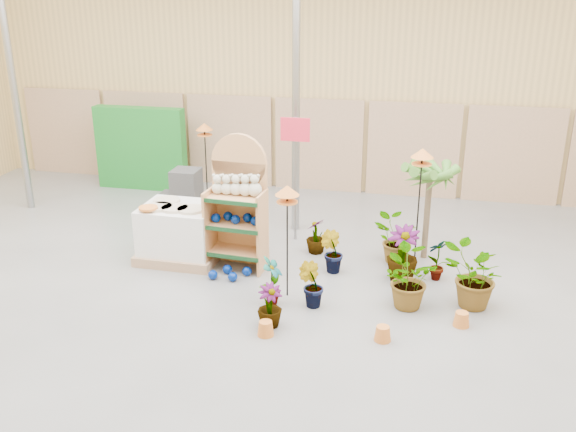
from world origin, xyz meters
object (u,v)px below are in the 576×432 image
display_shelf (239,207)px  bird_table_front (287,194)px  potted_plant_2 (406,279)px  pallet_stack (180,232)px

display_shelf → bird_table_front: (0.99, -0.90, 0.59)m
display_shelf → potted_plant_2: size_ratio=2.53×
bird_table_front → potted_plant_2: 2.04m
display_shelf → pallet_stack: display_shelf is taller
pallet_stack → potted_plant_2: size_ratio=1.54×
bird_table_front → display_shelf: bearing=137.6°
pallet_stack → bird_table_front: bird_table_front is taller
display_shelf → potted_plant_2: bearing=-13.9°
bird_table_front → potted_plant_2: size_ratio=1.99×
display_shelf → bird_table_front: display_shelf is taller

